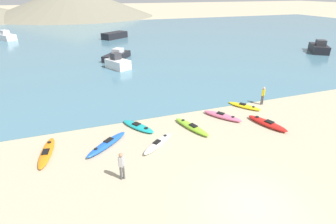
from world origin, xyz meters
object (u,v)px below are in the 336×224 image
Objects in this scene: kayak_on_sand_6 at (158,143)px; moored_boat_1 at (115,35)px; kayak_on_sand_2 at (267,123)px; moored_boat_4 at (319,48)px; kayak_on_sand_0 at (192,127)px; kayak_on_sand_5 at (47,152)px; kayak_on_sand_1 at (244,106)px; moored_boat_2 at (117,56)px; moored_boat_3 at (118,63)px; person_near_waterline at (263,95)px; kayak_on_sand_7 at (138,126)px; person_near_foreground at (122,164)px; moored_boat_0 at (4,36)px; kayak_on_sand_4 at (222,116)px; kayak_on_sand_3 at (107,144)px.

kayak_on_sand_6 is 0.48× the size of moored_boat_1.
moored_boat_4 is at bearing 36.24° from kayak_on_sand_2.
kayak_on_sand_0 is 0.98× the size of kayak_on_sand_5.
moored_boat_2 is (-6.93, 19.89, 0.41)m from kayak_on_sand_1.
kayak_on_sand_1 is at bearing -83.36° from moored_boat_1.
moored_boat_4 reaches higher than moored_boat_3.
person_near_waterline is at bearing 1.61° from kayak_on_sand_1.
moored_boat_2 is (-8.69, 19.84, -0.33)m from person_near_waterline.
person_near_foreground reaches higher than kayak_on_sand_7.
kayak_on_sand_5 is 23.09m from moored_boat_2.
person_near_foreground is at bearing -146.46° from kayak_on_sand_0.
moored_boat_0 is (-9.83, 44.93, 0.56)m from kayak_on_sand_5.
moored_boat_3 is (1.39, 15.60, 0.57)m from kayak_on_sand_7.
moored_boat_3 is (-0.71, -4.75, 0.15)m from moored_boat_2.
kayak_on_sand_4 is at bearing -87.52° from moored_boat_1.
moored_boat_2 reaches higher than kayak_on_sand_5.
moored_boat_0 is at bearing 117.70° from kayak_on_sand_2.
person_near_waterline is at bearing 14.55° from kayak_on_sand_0.
moored_boat_2 is (-4.25, 20.97, 0.38)m from kayak_on_sand_4.
moored_boat_0 is (-24.65, 43.13, 0.57)m from kayak_on_sand_1.
moored_boat_0 reaches higher than kayak_on_sand_7.
kayak_on_sand_7 is 46.32m from moored_boat_0.
kayak_on_sand_6 is at bearing -151.59° from moored_boat_4.
person_near_waterline is 0.28× the size of moored_boat_1.
person_near_foreground is 25.73m from moored_boat_2.
moored_boat_1 is (-4.03, 40.54, 0.48)m from kayak_on_sand_2.
kayak_on_sand_5 is 40.51m from moored_boat_1.
moored_boat_4 is at bearing 28.83° from kayak_on_sand_0.
moored_boat_3 is at bearing 96.97° from kayak_on_sand_0.
moored_boat_4 is (23.28, 17.06, 0.56)m from kayak_on_sand_2.
kayak_on_sand_0 is 7.60m from person_near_waterline.
kayak_on_sand_1 is 0.79× the size of kayak_on_sand_5.
kayak_on_sand_5 is 1.28× the size of kayak_on_sand_6.
kayak_on_sand_2 is at bearing -14.56° from kayak_on_sand_0.
person_near_foreground is at bearing -98.92° from moored_boat_1.
kayak_on_sand_1 is 8.95m from kayak_on_sand_6.
moored_boat_2 is at bearing -52.68° from moored_boat_0.
person_near_foreground is 0.28× the size of moored_boat_1.
kayak_on_sand_0 is 5.83m from kayak_on_sand_3.
moored_boat_3 reaches higher than kayak_on_sand_6.
kayak_on_sand_7 is at bearing 67.89° from person_near_foreground.
kayak_on_sand_4 is 0.57× the size of moored_boat_2.
kayak_on_sand_4 is 21.40m from moored_boat_2.
kayak_on_sand_1 is 21.07m from moored_boat_2.
person_near_foreground reaches higher than person_near_waterline.
moored_boat_2 is 1.01× the size of moored_boat_4.
kayak_on_sand_1 is 1.00× the size of kayak_on_sand_6.
kayak_on_sand_7 is at bearing 35.27° from kayak_on_sand_3.
kayak_on_sand_1 is 0.53× the size of moored_boat_4.
kayak_on_sand_7 is 10.82m from person_near_waterline.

